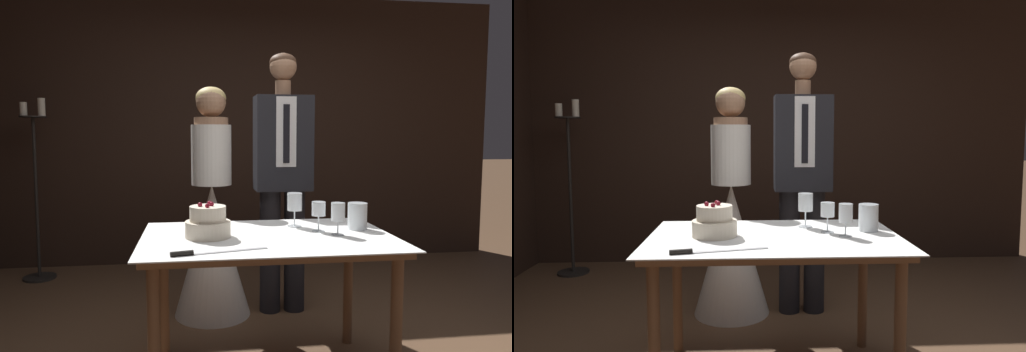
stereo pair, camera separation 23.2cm
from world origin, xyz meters
The scene contains 11 objects.
wall_back centered at (0.00, 2.46, 1.33)m, with size 5.10×0.12×2.66m, color black.
cake_table centered at (-0.19, 0.11, 0.67)m, with size 1.29×0.85×0.76m.
tiered_cake centered at (-0.49, 0.12, 0.84)m, with size 0.23×0.23×0.18m.
cake_knife centered at (-0.53, -0.21, 0.77)m, with size 0.44×0.12×0.02m.
wine_glass_near centered at (0.00, 0.32, 0.90)m, with size 0.08×0.08×0.19m.
wine_glass_middle centered at (0.10, 0.18, 0.88)m, with size 0.07×0.07×0.16m.
wine_glass_far centered at (0.17, 0.08, 0.88)m, with size 0.07×0.07×0.17m.
hurricane_candle centered at (0.33, 0.21, 0.83)m, with size 0.11×0.11×0.15m.
bride centered at (-0.44, 1.02, 0.59)m, with size 0.54×0.54×1.62m.
groom centered at (0.07, 1.02, 1.02)m, with size 0.40×0.25×1.85m.
candle_stand centered at (-1.94, 2.04, 0.74)m, with size 0.28×0.28×1.60m.
Camera 1 is at (-0.56, -2.17, 1.28)m, focal length 32.00 mm.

